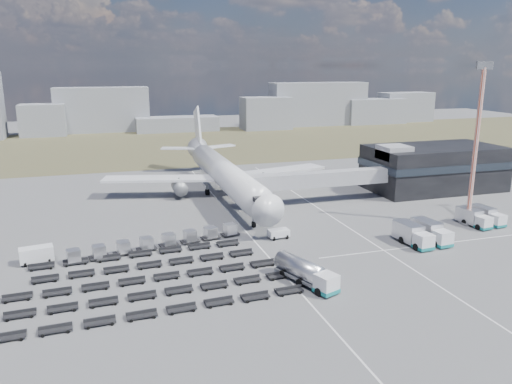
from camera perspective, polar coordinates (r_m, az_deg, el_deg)
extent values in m
plane|color=#565659|center=(80.77, 1.60, -5.95)|extent=(420.00, 420.00, 0.00)
cube|color=#433E28|center=(185.49, -9.39, 5.42)|extent=(420.00, 90.00, 0.01)
cube|color=silver|center=(84.69, -0.77, -4.97)|extent=(0.25, 110.00, 0.01)
cube|color=silver|center=(91.13, 10.18, -3.79)|extent=(0.25, 110.00, 0.01)
cube|color=silver|center=(85.36, 19.60, -5.67)|extent=(40.00, 0.25, 0.01)
cube|color=black|center=(122.23, 19.65, 2.63)|extent=(30.00, 16.00, 10.00)
cube|color=#262D38|center=(122.01, 19.69, 3.18)|extent=(30.40, 16.40, 1.60)
cube|color=#939399|center=(113.05, 15.53, 4.38)|extent=(6.00, 6.00, 3.00)
cube|color=#939399|center=(104.11, 7.46, 1.49)|extent=(29.80, 3.00, 3.00)
cube|color=#939399|center=(98.93, 0.49, 0.94)|extent=(4.00, 3.60, 3.40)
cylinder|color=slate|center=(100.46, 1.22, -0.36)|extent=(0.70, 0.70, 5.10)
cylinder|color=black|center=(101.01, 1.21, -1.51)|extent=(1.40, 0.90, 1.40)
cylinder|color=white|center=(107.06, -3.53, 2.05)|extent=(5.60, 48.00, 5.60)
cone|color=white|center=(82.28, 0.85, -1.68)|extent=(5.60, 5.00, 5.60)
cone|color=white|center=(133.82, -6.38, 4.80)|extent=(5.60, 8.00, 5.60)
cube|color=black|center=(83.90, 0.43, -0.80)|extent=(2.20, 2.00, 0.80)
cube|color=white|center=(109.97, -10.74, 1.51)|extent=(25.59, 11.38, 0.50)
cube|color=white|center=(115.60, 2.17, 2.37)|extent=(25.59, 11.38, 0.50)
cylinder|color=slate|center=(108.84, -8.75, 0.55)|extent=(3.00, 5.00, 3.00)
cylinder|color=slate|center=(113.02, 0.82, 1.22)|extent=(3.00, 5.00, 3.00)
cube|color=white|center=(134.81, -8.85, 4.96)|extent=(9.49, 5.63, 0.35)
cube|color=white|center=(136.79, -4.28, 5.22)|extent=(9.49, 5.63, 0.35)
cube|color=white|center=(135.94, -6.69, 7.37)|extent=(0.50, 9.06, 11.45)
cylinder|color=slate|center=(88.48, -0.26, -3.27)|extent=(0.50, 0.50, 2.50)
cylinder|color=slate|center=(111.10, -5.59, 0.32)|extent=(0.60, 0.60, 2.50)
cylinder|color=slate|center=(112.50, -2.40, 0.55)|extent=(0.60, 0.60, 2.50)
cylinder|color=black|center=(88.70, -0.26, -3.73)|extent=(0.50, 1.20, 1.20)
cube|color=gray|center=(222.27, -23.15, 7.58)|extent=(17.52, 12.00, 12.79)
cube|color=gray|center=(227.69, -17.15, 8.99)|extent=(39.00, 12.00, 18.89)
cube|color=gray|center=(222.40, -9.01, 7.69)|extent=(35.30, 12.00, 6.21)
cube|color=gray|center=(226.08, 1.15, 8.99)|extent=(21.68, 12.00, 14.26)
cube|color=gray|center=(243.58, 7.11, 9.95)|extent=(46.13, 12.00, 20.10)
cube|color=gray|center=(255.59, 13.30, 8.98)|extent=(30.34, 12.00, 12.08)
cube|color=gray|center=(269.77, 16.71, 9.30)|extent=(26.27, 12.00, 14.61)
cube|color=white|center=(63.97, 8.06, -10.29)|extent=(3.14, 3.14, 2.34)
cube|color=#157879|center=(64.35, 8.03, -11.03)|extent=(3.27, 3.27, 0.51)
cylinder|color=silver|center=(67.04, 5.01, -8.58)|extent=(5.03, 8.03, 2.54)
cube|color=slate|center=(67.51, 4.99, -9.50)|extent=(4.94, 8.00, 0.36)
cylinder|color=black|center=(66.60, 5.88, -10.10)|extent=(2.87, 1.97, 1.12)
cube|color=white|center=(83.16, 2.59, -4.80)|extent=(3.50, 2.11, 1.51)
cube|color=white|center=(79.48, -23.78, -6.62)|extent=(4.89, 2.81, 2.43)
cube|color=white|center=(119.71, -1.43, 1.58)|extent=(4.73, 6.57, 2.85)
cube|color=#157879|center=(119.97, -1.43, 1.04)|extent=(4.87, 6.70, 0.46)
cube|color=white|center=(81.94, 18.60, -5.37)|extent=(2.70, 2.60, 2.40)
cube|color=#157879|center=(82.25, 18.55, -5.98)|extent=(2.81, 2.71, 0.49)
cube|color=silver|center=(84.55, 16.97, -4.32)|extent=(3.02, 5.21, 2.83)
cube|color=white|center=(84.31, 20.54, -4.99)|extent=(2.70, 2.60, 2.40)
cube|color=#157879|center=(84.61, 20.48, -5.58)|extent=(2.81, 2.71, 0.49)
cube|color=silver|center=(86.85, 18.88, -3.98)|extent=(3.02, 5.21, 2.83)
cube|color=white|center=(95.94, 24.60, -3.19)|extent=(2.46, 2.37, 2.14)
cube|color=#157879|center=(96.17, 24.55, -3.66)|extent=(2.57, 2.48, 0.44)
cube|color=silver|center=(98.01, 23.16, -2.45)|extent=(2.81, 4.70, 2.53)
cube|color=white|center=(98.36, 25.90, -2.92)|extent=(2.46, 2.37, 2.14)
cube|color=#157879|center=(98.59, 25.85, -3.38)|extent=(2.57, 2.48, 0.44)
cube|color=silver|center=(100.39, 24.47, -2.21)|extent=(2.81, 4.70, 2.53)
cube|color=black|center=(77.60, -20.08, -7.45)|extent=(3.22, 2.35, 0.20)
cube|color=silver|center=(77.27, -20.14, -6.79)|extent=(2.12, 2.12, 1.68)
cube|color=black|center=(78.12, -17.46, -7.09)|extent=(3.22, 2.35, 0.20)
cube|color=silver|center=(77.79, -17.52, -6.43)|extent=(2.12, 2.12, 1.68)
cube|color=black|center=(78.80, -14.90, -6.71)|extent=(3.22, 2.35, 0.20)
cube|color=silver|center=(78.47, -14.94, -6.06)|extent=(2.12, 2.12, 1.68)
cube|color=black|center=(79.63, -12.38, -6.34)|extent=(3.22, 2.35, 0.20)
cube|color=silver|center=(79.30, -12.41, -5.69)|extent=(2.12, 2.12, 1.68)
cube|color=black|center=(80.61, -9.92, -5.95)|extent=(3.22, 2.35, 0.20)
cube|color=silver|center=(80.29, -9.95, -5.31)|extent=(2.12, 2.12, 1.68)
cube|color=black|center=(81.74, -7.53, -5.57)|extent=(3.22, 2.35, 0.20)
cube|color=silver|center=(81.43, -7.55, -4.94)|extent=(2.12, 2.12, 1.68)
cube|color=black|center=(83.01, -5.21, -5.19)|extent=(3.22, 2.35, 0.20)
cube|color=silver|center=(82.70, -5.23, -4.57)|extent=(2.12, 2.12, 1.68)
cube|color=black|center=(84.42, -2.97, -4.81)|extent=(3.22, 2.35, 0.20)
cube|color=silver|center=(84.11, -2.98, -4.20)|extent=(2.12, 2.12, 1.68)
cube|color=black|center=(60.27, -10.73, -13.14)|extent=(36.77, 3.56, 0.83)
cube|color=black|center=(64.55, -11.45, -11.24)|extent=(36.77, 3.56, 0.83)
cube|color=black|center=(68.91, -12.08, -9.58)|extent=(36.77, 3.56, 0.83)
cube|color=black|center=(73.32, -12.62, -8.12)|extent=(32.18, 3.33, 0.83)
cube|color=black|center=(77.79, -13.10, -6.82)|extent=(32.18, 3.33, 0.83)
cylinder|color=#B83A1D|center=(95.23, 23.79, 4.54)|extent=(0.77, 0.77, 27.60)
cube|color=slate|center=(94.18, 24.67, 13.03)|extent=(2.72, 1.52, 1.32)
cube|color=#565659|center=(98.18, 23.00, -3.32)|extent=(2.21, 2.21, 0.33)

